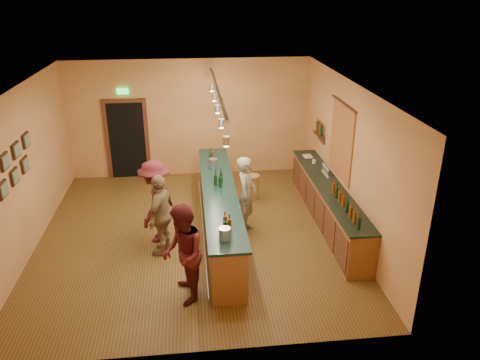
{
  "coord_description": "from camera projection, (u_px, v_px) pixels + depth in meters",
  "views": [
    {
      "loc": [
        -0.01,
        -8.88,
        5.02
      ],
      "look_at": [
        1.01,
        0.2,
        1.14
      ],
      "focal_mm": 35.0,
      "sensor_mm": 36.0,
      "label": 1
    }
  ],
  "objects": [
    {
      "name": "doorway",
      "position": [
        127.0,
        138.0,
        12.65
      ],
      "size": [
        1.15,
        0.09,
        2.48
      ],
      "color": "black",
      "rests_on": "wall_back"
    },
    {
      "name": "bottle_shelf",
      "position": [
        320.0,
        130.0,
        11.5
      ],
      "size": [
        0.17,
        0.55,
        0.54
      ],
      "color": "#452114",
      "rests_on": "wall_right"
    },
    {
      "name": "pendant_track",
      "position": [
        217.0,
        97.0,
        8.97
      ],
      "size": [
        0.11,
        4.6,
        0.5
      ],
      "color": "silver",
      "rests_on": "ceiling"
    },
    {
      "name": "wall_front",
      "position": [
        196.0,
        259.0,
        6.26
      ],
      "size": [
        6.5,
        0.02,
        3.2
      ],
      "primitive_type": "cube",
      "color": "#B47843",
      "rests_on": "floor"
    },
    {
      "name": "bartender",
      "position": [
        246.0,
        195.0,
        9.91
      ],
      "size": [
        0.59,
        0.72,
        1.71
      ],
      "primitive_type": "imported",
      "rotation": [
        0.0,
        0.0,
        1.23
      ],
      "color": "gray",
      "rests_on": "floor"
    },
    {
      "name": "wall_back",
      "position": [
        189.0,
        119.0,
        12.66
      ],
      "size": [
        6.5,
        0.02,
        3.2
      ],
      "primitive_type": "cube",
      "color": "#B47843",
      "rests_on": "floor"
    },
    {
      "name": "back_counter",
      "position": [
        328.0,
        204.0,
        10.36
      ],
      "size": [
        0.6,
        4.55,
        1.27
      ],
      "color": "brown",
      "rests_on": "floor"
    },
    {
      "name": "wall_left",
      "position": [
        25.0,
        172.0,
        9.13
      ],
      "size": [
        0.02,
        7.0,
        3.2
      ],
      "primitive_type": "cube",
      "color": "#B47843",
      "rests_on": "floor"
    },
    {
      "name": "wall_right",
      "position": [
        347.0,
        159.0,
        9.79
      ],
      "size": [
        0.02,
        7.0,
        3.2
      ],
      "primitive_type": "cube",
      "color": "#B47843",
      "rests_on": "floor"
    },
    {
      "name": "customer_c",
      "position": [
        156.0,
        201.0,
        9.56
      ],
      "size": [
        0.93,
        1.27,
        1.76
      ],
      "primitive_type": "imported",
      "rotation": [
        0.0,
        0.0,
        -1.83
      ],
      "color": "#59191E",
      "rests_on": "floor"
    },
    {
      "name": "picture_grid",
      "position": [
        10.0,
        169.0,
        8.31
      ],
      "size": [
        0.06,
        2.2,
        0.7
      ],
      "primitive_type": null,
      "color": "#382111",
      "rests_on": "wall_left"
    },
    {
      "name": "bar_stool",
      "position": [
        253.0,
        181.0,
        11.45
      ],
      "size": [
        0.32,
        0.32,
        0.67
      ],
      "rotation": [
        0.0,
        0.0,
        0.14
      ],
      "color": "#8B5C3F",
      "rests_on": "floor"
    },
    {
      "name": "customer_a",
      "position": [
        183.0,
        254.0,
        7.71
      ],
      "size": [
        0.75,
        0.92,
        1.75
      ],
      "primitive_type": "imported",
      "rotation": [
        0.0,
        0.0,
        -1.46
      ],
      "color": "#59191E",
      "rests_on": "floor"
    },
    {
      "name": "tasting_bar",
      "position": [
        219.0,
        208.0,
        9.9
      ],
      "size": [
        0.73,
        5.1,
        1.38
      ],
      "color": "brown",
      "rests_on": "floor"
    },
    {
      "name": "tapestry",
      "position": [
        341.0,
        142.0,
        10.06
      ],
      "size": [
        0.03,
        1.4,
        1.6
      ],
      "primitive_type": "cube",
      "color": "#A62121",
      "rests_on": "wall_right"
    },
    {
      "name": "floor",
      "position": [
        195.0,
        234.0,
        10.08
      ],
      "size": [
        7.0,
        7.0,
        0.0
      ],
      "primitive_type": "plane",
      "color": "#513717",
      "rests_on": "ground"
    },
    {
      "name": "ceiling",
      "position": [
        188.0,
        86.0,
        8.83
      ],
      "size": [
        6.5,
        7.0,
        0.02
      ],
      "primitive_type": "cube",
      "color": "silver",
      "rests_on": "wall_back"
    },
    {
      "name": "customer_b",
      "position": [
        161.0,
        215.0,
        9.11
      ],
      "size": [
        0.73,
        1.06,
        1.67
      ],
      "primitive_type": "imported",
      "rotation": [
        0.0,
        0.0,
        -1.94
      ],
      "color": "#997A51",
      "rests_on": "floor"
    }
  ]
}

